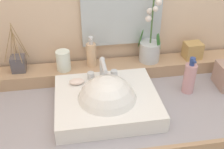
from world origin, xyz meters
TOP-DOWN VIEW (x-y plane):
  - back_ledge at (0.00, 0.23)m, footprint 1.44×0.13m
  - sink_basin at (-0.05, -0.05)m, footprint 0.45×0.38m
  - soap_bar at (-0.17, 0.07)m, footprint 0.07×0.04m
  - potted_plant at (0.22, 0.24)m, footprint 0.12×0.11m
  - soap_dispenser at (-0.08, 0.24)m, footprint 0.05×0.05m
  - tumbler_cup at (-0.22, 0.22)m, footprint 0.07×0.07m
  - reed_diffuser at (-0.44, 0.24)m, footprint 0.12×0.11m
  - trinket_box at (0.45, 0.23)m, footprint 0.09×0.08m
  - lotion_bottle at (0.36, 0.03)m, footprint 0.06×0.06m

SIDE VIEW (x-z plane):
  - back_ledge at x=0.00m, z-range 0.88..0.95m
  - sink_basin at x=-0.05m, z-range 0.78..1.06m
  - lotion_bottle at x=0.36m, z-range 0.87..1.06m
  - soap_bar at x=-0.17m, z-range 0.96..0.98m
  - reed_diffuser at x=-0.44m, z-range 0.87..1.12m
  - trinket_box at x=0.45m, z-range 0.95..1.04m
  - tumbler_cup at x=-0.22m, z-range 0.95..1.05m
  - soap_dispenser at x=-0.08m, z-range 0.94..1.10m
  - potted_plant at x=0.22m, z-range 0.85..1.21m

